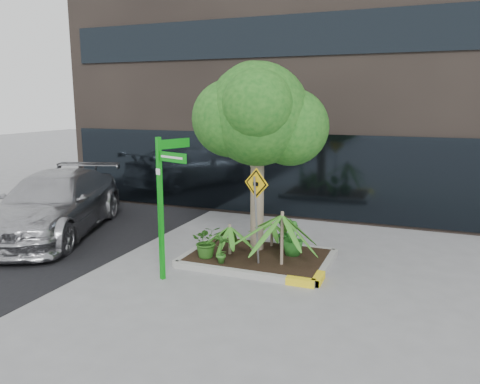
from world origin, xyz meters
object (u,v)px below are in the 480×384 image
(tree, at_px, (258,114))
(parked_car, at_px, (55,204))
(street_sign_post, at_px, (164,193))
(cattle_sign, at_px, (256,200))

(tree, xyz_separation_m, parked_car, (-5.90, -0.34, -2.53))
(street_sign_post, bearing_deg, parked_car, 178.56)
(tree, height_order, cattle_sign, tree)
(parked_car, bearing_deg, tree, -15.68)
(parked_car, xyz_separation_m, cattle_sign, (6.25, -0.72, 0.74))
(tree, relative_size, parked_car, 0.78)
(parked_car, bearing_deg, cattle_sign, -25.55)
(parked_car, relative_size, street_sign_post, 1.98)
(parked_car, bearing_deg, street_sign_post, -40.80)
(tree, relative_size, street_sign_post, 1.55)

